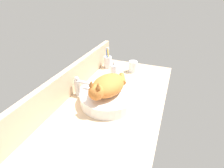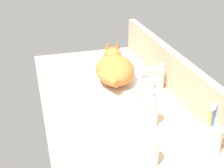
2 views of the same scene
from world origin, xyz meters
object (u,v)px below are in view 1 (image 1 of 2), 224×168
(cat, at_px, (107,86))
(faucet, at_px, (79,86))
(water_glass, at_px, (133,67))
(toothbrush_cup, at_px, (108,62))
(sink_basin, at_px, (108,98))
(soap_dispenser, at_px, (114,73))

(cat, height_order, faucet, cat)
(cat, relative_size, water_glass, 3.50)
(cat, xyz_separation_m, toothbrush_cup, (0.49, 0.19, -0.07))
(faucet, xyz_separation_m, water_glass, (0.47, -0.24, -0.03))
(cat, bearing_deg, faucet, 84.44)
(sink_basin, bearing_deg, soap_dispenser, 13.31)
(faucet, height_order, soap_dispenser, soap_dispenser)
(cat, distance_m, water_glass, 0.50)
(sink_basin, distance_m, water_glass, 0.48)
(toothbrush_cup, bearing_deg, sink_basin, -157.72)
(sink_basin, relative_size, soap_dispenser, 2.17)
(soap_dispenser, bearing_deg, water_glass, -24.33)
(water_glass, bearing_deg, toothbrush_cup, 89.51)
(soap_dispenser, relative_size, water_glass, 1.78)
(soap_dispenser, xyz_separation_m, water_glass, (0.21, -0.09, -0.02))
(sink_basin, relative_size, faucet, 2.55)
(toothbrush_cup, bearing_deg, cat, -158.45)
(faucet, bearing_deg, water_glass, -26.55)
(soap_dispenser, bearing_deg, sink_basin, -166.69)
(faucet, height_order, water_glass, faucet)
(sink_basin, distance_m, soap_dispenser, 0.28)
(sink_basin, bearing_deg, water_glass, -3.45)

